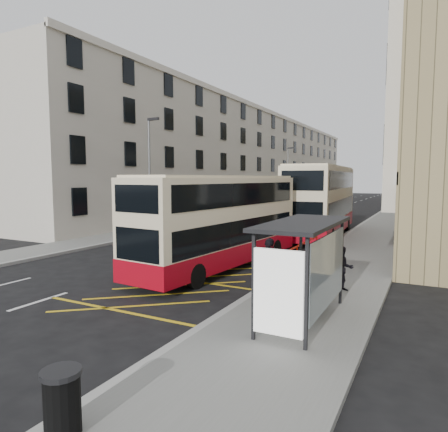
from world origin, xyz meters
The scene contains 21 objects.
ground centered at (0.00, 0.00, 0.00)m, with size 200.00×200.00×0.00m, color black.
pavement_right centered at (8.00, 30.00, 0.07)m, with size 4.00×120.00×0.15m, color slate.
pavement_left centered at (-7.50, 30.00, 0.07)m, with size 3.00×120.00×0.15m, color slate.
kerb_right centered at (6.00, 30.00, 0.07)m, with size 0.25×120.00×0.15m, color #999994.
kerb_left centered at (-6.00, 30.00, 0.07)m, with size 0.25×120.00×0.15m, color #999994.
road_markings centered at (0.00, 45.00, 0.01)m, with size 10.00×110.00×0.01m, color silver, non-canonical shape.
terrace_left centered at (-13.43, 45.50, 6.52)m, with size 9.18×79.00×13.25m.
bus_shelter centered at (8.34, -0.39, 2.14)m, with size 1.65×4.25×2.70m.
guard_railing centered at (6.25, 5.75, 0.86)m, with size 0.06×6.56×1.01m.
street_lamp_near centered at (-6.35, 12.00, 4.64)m, with size 0.93×0.18×8.00m.
street_lamp_far centered at (-6.35, 42.00, 4.64)m, with size 0.93×0.18×8.00m.
double_decker_front centered at (2.98, 5.06, 2.10)m, with size 3.32×10.51×4.12m.
double_decker_rear centered at (4.53, 16.82, 2.45)m, with size 3.52×12.20×4.80m.
litter_bin centered at (6.42, -6.52, 0.67)m, with size 0.61×0.61×1.01m.
pedestrian_near centered at (7.81, 0.20, 1.08)m, with size 0.68×0.44×1.86m, color black.
pedestrian_mid centered at (8.60, 3.35, 0.92)m, with size 0.75×0.58×1.54m, color black.
pedestrian_far centered at (6.54, 1.78, 1.10)m, with size 1.11×0.46×1.89m, color black.
white_van centered at (-5.20, 38.41, 0.80)m, with size 2.66×5.78×1.61m, color white.
car_silver centered at (-2.44, 53.70, 0.65)m, with size 1.53×3.80×1.30m, color #A0A2A8.
car_dark centered at (-4.25, 63.46, 0.70)m, with size 1.48×4.25×1.40m, color black.
car_red centered at (5.20, 58.31, 0.71)m, with size 2.00×4.91×1.43m, color maroon.
Camera 1 is at (11.23, -10.44, 4.02)m, focal length 32.00 mm.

